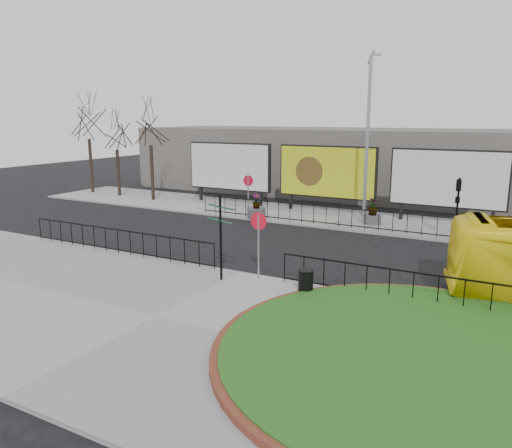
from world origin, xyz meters
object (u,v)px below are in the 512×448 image
Objects in this scene: billboard_mid at (327,172)px; litter_bin at (306,283)px; fingerpost_sign at (221,228)px; planter_a at (256,210)px; planter_b at (373,214)px; lamp_post at (367,138)px.

litter_bin is at bearing -71.61° from billboard_mid.
fingerpost_sign is 3.58× the size of litter_bin.
billboard_mid is 14.22m from fingerpost_sign.
planter_a is 0.96× the size of planter_b.
lamp_post reaches higher than billboard_mid.
lamp_post is 6.47× the size of planter_a.
litter_bin is 0.62× the size of planter_a.
litter_bin is at bearing 23.01° from fingerpost_sign.
lamp_post is 2.91× the size of fingerpost_sign.
planter_b reaches higher than litter_bin.
billboard_mid is at bearing 108.39° from litter_bin.
billboard_mid is 7.00× the size of litter_bin.
fingerpost_sign is at bearing 179.36° from litter_bin.
billboard_mid is 15.09m from litter_bin.
planter_b is (2.13, 12.18, -1.36)m from fingerpost_sign.
lamp_post is at bearing 97.97° from litter_bin.
litter_bin is 0.60× the size of planter_b.
fingerpost_sign reaches higher than litter_bin.
billboard_mid is at bearing 119.19° from fingerpost_sign.
lamp_post reaches higher than planter_a.
planter_a is at bearing -129.60° from billboard_mid.
billboard_mid is at bearing 50.40° from planter_a.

